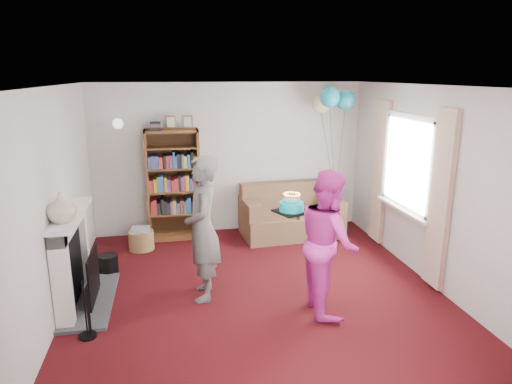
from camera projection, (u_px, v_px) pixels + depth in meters
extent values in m
plane|color=black|center=(258.00, 295.00, 5.59)|extent=(5.00, 5.00, 0.00)
cube|color=silver|center=(229.00, 158.00, 7.66)|extent=(4.50, 0.02, 2.50)
cube|color=silver|center=(51.00, 207.00, 4.87)|extent=(0.02, 5.00, 2.50)
cube|color=silver|center=(435.00, 188.00, 5.69)|extent=(0.02, 5.00, 2.50)
cube|color=white|center=(258.00, 86.00, 4.96)|extent=(4.50, 5.00, 0.01)
cube|color=#3F3F42|center=(90.00, 300.00, 5.42)|extent=(0.55, 1.40, 0.04)
cube|color=white|center=(62.00, 282.00, 4.74)|extent=(0.18, 0.14, 1.06)
cube|color=white|center=(81.00, 244.00, 5.78)|extent=(0.18, 0.14, 1.06)
cube|color=white|center=(68.00, 223.00, 5.14)|extent=(0.18, 1.24, 0.16)
cube|color=white|center=(70.00, 214.00, 5.12)|extent=(0.28, 1.35, 0.05)
cube|color=black|center=(71.00, 266.00, 5.27)|extent=(0.10, 0.80, 0.86)
cube|color=black|center=(93.00, 276.00, 5.35)|extent=(0.02, 0.70, 0.60)
cylinder|color=black|center=(85.00, 309.00, 4.62)|extent=(0.18, 0.18, 0.64)
cylinder|color=black|center=(108.00, 264.00, 6.17)|extent=(0.26, 0.26, 0.26)
cube|color=white|center=(413.00, 117.00, 6.04)|extent=(0.08, 1.30, 0.08)
cube|color=white|center=(405.00, 207.00, 6.36)|extent=(0.08, 1.30, 0.08)
cube|color=white|center=(411.00, 163.00, 6.21)|extent=(0.01, 1.15, 1.20)
cube|color=white|center=(403.00, 209.00, 6.36)|extent=(0.14, 1.32, 0.04)
cube|color=beige|center=(440.00, 200.00, 5.49)|extent=(0.07, 0.38, 2.20)
cube|color=beige|center=(380.00, 172.00, 7.05)|extent=(0.07, 0.38, 2.20)
cylinder|color=gold|center=(118.00, 122.00, 7.13)|extent=(0.04, 0.12, 0.04)
sphere|color=white|center=(118.00, 124.00, 7.04)|extent=(0.16, 0.16, 0.16)
cube|color=#472B14|center=(173.00, 182.00, 7.54)|extent=(0.85, 0.04, 1.78)
cube|color=brown|center=(148.00, 186.00, 7.28)|extent=(0.04, 0.42, 1.78)
cube|color=brown|center=(199.00, 184.00, 7.43)|extent=(0.04, 0.42, 1.78)
cube|color=brown|center=(171.00, 131.00, 7.13)|extent=(0.85, 0.42, 0.04)
cube|color=brown|center=(176.00, 234.00, 7.57)|extent=(0.85, 0.42, 0.10)
cube|color=brown|center=(175.00, 213.00, 7.47)|extent=(0.77, 0.38, 0.03)
cube|color=brown|center=(174.00, 190.00, 7.38)|extent=(0.77, 0.38, 0.02)
cube|color=brown|center=(173.00, 168.00, 7.28)|extent=(0.77, 0.38, 0.02)
cube|color=brown|center=(172.00, 147.00, 7.20)|extent=(0.77, 0.38, 0.02)
cube|color=maroon|center=(155.00, 126.00, 7.05)|extent=(0.16, 0.22, 0.12)
cube|color=brown|center=(171.00, 122.00, 7.15)|extent=(0.16, 0.02, 0.20)
cube|color=brown|center=(188.00, 122.00, 7.20)|extent=(0.16, 0.02, 0.20)
cube|color=brown|center=(291.00, 224.00, 7.62)|extent=(1.61, 0.85, 0.38)
cube|color=brown|center=(287.00, 200.00, 7.83)|extent=(1.61, 0.24, 0.66)
cube|color=brown|center=(251.00, 216.00, 7.45)|extent=(0.24, 0.80, 0.52)
cube|color=brown|center=(330.00, 211.00, 7.70)|extent=(0.24, 0.80, 0.52)
cube|color=brown|center=(271.00, 214.00, 7.42)|extent=(0.68, 0.55, 0.12)
cube|color=brown|center=(314.00, 212.00, 7.56)|extent=(0.68, 0.55, 0.12)
cylinder|color=#A4724C|center=(141.00, 240.00, 7.02)|extent=(0.39, 0.39, 0.29)
cube|color=beige|center=(141.00, 229.00, 6.97)|extent=(0.27, 0.21, 0.06)
imported|color=black|center=(203.00, 229.00, 5.35)|extent=(0.45, 0.65, 1.73)
imported|color=#D52A9D|center=(329.00, 242.00, 5.07)|extent=(0.65, 0.82, 1.64)
cube|color=black|center=(292.00, 212.00, 5.17)|extent=(0.34, 0.34, 0.02)
cylinder|color=#0EA9A8|center=(292.00, 207.00, 5.16)|extent=(0.28, 0.28, 0.10)
cylinder|color=#0EA9A8|center=(292.00, 201.00, 5.14)|extent=(0.20, 0.20, 0.04)
cylinder|color=#D35D7C|center=(299.00, 198.00, 5.15)|extent=(0.01, 0.01, 0.09)
sphere|color=orange|center=(299.00, 194.00, 5.14)|extent=(0.02, 0.02, 0.02)
cylinder|color=#D35D7C|center=(298.00, 197.00, 5.18)|extent=(0.01, 0.01, 0.09)
sphere|color=orange|center=(298.00, 193.00, 5.17)|extent=(0.02, 0.02, 0.02)
cylinder|color=#D35D7C|center=(296.00, 197.00, 5.20)|extent=(0.01, 0.01, 0.09)
sphere|color=orange|center=(296.00, 193.00, 5.19)|extent=(0.02, 0.02, 0.02)
cylinder|color=#D35D7C|center=(293.00, 197.00, 5.21)|extent=(0.01, 0.01, 0.09)
sphere|color=orange|center=(293.00, 192.00, 5.20)|extent=(0.02, 0.02, 0.02)
cylinder|color=#D35D7C|center=(291.00, 196.00, 5.22)|extent=(0.01, 0.01, 0.09)
sphere|color=orange|center=(291.00, 192.00, 5.20)|extent=(0.02, 0.02, 0.02)
cylinder|color=#D35D7C|center=(288.00, 197.00, 5.21)|extent=(0.01, 0.01, 0.09)
sphere|color=orange|center=(288.00, 192.00, 5.20)|extent=(0.02, 0.02, 0.02)
cylinder|color=#D35D7C|center=(286.00, 197.00, 5.19)|extent=(0.01, 0.01, 0.09)
sphere|color=orange|center=(286.00, 193.00, 5.18)|extent=(0.02, 0.02, 0.02)
cylinder|color=#D35D7C|center=(285.00, 198.00, 5.16)|extent=(0.01, 0.01, 0.09)
sphere|color=orange|center=(285.00, 193.00, 5.15)|extent=(0.02, 0.02, 0.02)
cylinder|color=#D35D7C|center=(284.00, 198.00, 5.14)|extent=(0.01, 0.01, 0.09)
sphere|color=orange|center=(284.00, 194.00, 5.12)|extent=(0.02, 0.02, 0.02)
cylinder|color=#D35D7C|center=(285.00, 199.00, 5.11)|extent=(0.01, 0.01, 0.09)
sphere|color=orange|center=(285.00, 195.00, 5.09)|extent=(0.02, 0.02, 0.02)
cylinder|color=#D35D7C|center=(287.00, 200.00, 5.08)|extent=(0.01, 0.01, 0.09)
sphere|color=orange|center=(287.00, 195.00, 5.07)|extent=(0.02, 0.02, 0.02)
cylinder|color=#D35D7C|center=(289.00, 200.00, 5.06)|extent=(0.01, 0.01, 0.09)
sphere|color=orange|center=(289.00, 196.00, 5.05)|extent=(0.02, 0.02, 0.02)
cylinder|color=#D35D7C|center=(292.00, 200.00, 5.05)|extent=(0.01, 0.01, 0.09)
sphere|color=orange|center=(292.00, 196.00, 5.04)|extent=(0.02, 0.02, 0.02)
cylinder|color=#D35D7C|center=(295.00, 200.00, 5.06)|extent=(0.01, 0.01, 0.09)
sphere|color=orange|center=(295.00, 196.00, 5.04)|extent=(0.02, 0.02, 0.02)
cylinder|color=#D35D7C|center=(297.00, 200.00, 5.07)|extent=(0.01, 0.01, 0.09)
sphere|color=orange|center=(297.00, 196.00, 5.06)|extent=(0.02, 0.02, 0.02)
cylinder|color=#D35D7C|center=(299.00, 199.00, 5.09)|extent=(0.01, 0.01, 0.09)
sphere|color=orange|center=(299.00, 195.00, 5.08)|extent=(0.02, 0.02, 0.02)
cylinder|color=#D35D7C|center=(299.00, 199.00, 5.12)|extent=(0.01, 0.01, 0.09)
sphere|color=orange|center=(299.00, 194.00, 5.11)|extent=(0.02, 0.02, 0.02)
sphere|color=#3F3F3F|center=(335.00, 198.00, 7.44)|extent=(0.02, 0.02, 0.02)
sphere|color=teal|center=(345.00, 100.00, 7.26)|extent=(0.31, 0.31, 0.31)
sphere|color=#D9C785|center=(322.00, 104.00, 7.40)|extent=(0.31, 0.31, 0.31)
sphere|color=teal|center=(330.00, 97.00, 7.00)|extent=(0.31, 0.31, 0.31)
imported|color=beige|center=(61.00, 207.00, 4.74)|extent=(0.40, 0.40, 0.32)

